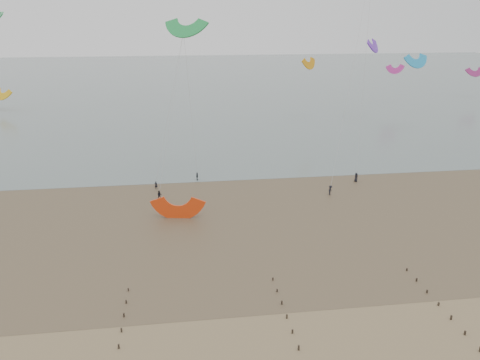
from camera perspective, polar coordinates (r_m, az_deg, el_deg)
The scene contains 6 objects.
ground at distance 50.66m, azimuth 2.15°, elevation -19.56°, with size 500.00×500.00×0.00m, color brown.
sea_and_shore at distance 79.79m, azimuth -4.89°, elevation -4.06°, with size 500.00×665.00×0.03m.
kitesurfer_lead at distance 91.42m, azimuth -10.20°, elevation -0.63°, with size 0.58×0.38×1.59m, color black.
kitesurfers at distance 98.15m, azimuth 13.53°, elevation 0.60°, with size 133.50×21.06×1.87m.
grounded_kite at distance 78.36m, azimuth -7.52°, elevation -4.63°, with size 7.53×3.94×5.74m, color red, non-canonical shape.
kites_airborne at distance 134.43m, azimuth -7.06°, elevation 15.01°, with size 251.54×112.33×44.82m.
Camera 1 is at (-6.95, -38.62, 32.03)m, focal length 35.00 mm.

